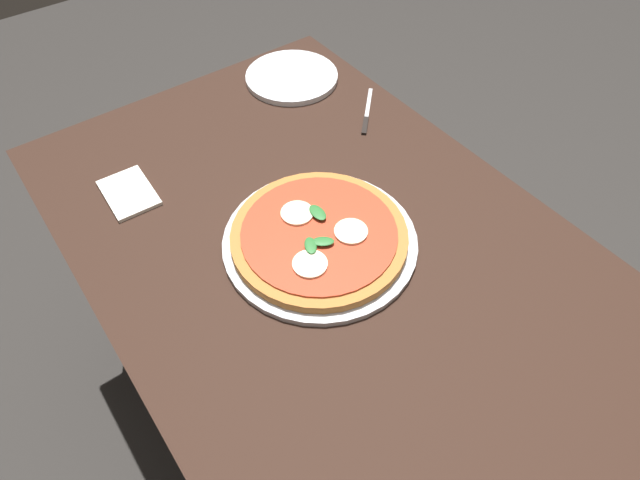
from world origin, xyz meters
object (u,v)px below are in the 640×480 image
at_px(serving_tray, 320,241).
at_px(knife, 366,116).
at_px(pizza, 319,236).
at_px(plate_white, 292,77).
at_px(napkin, 129,193).
at_px(dining_table, 361,314).

height_order(serving_tray, knife, serving_tray).
height_order(pizza, plate_white, pizza).
height_order(serving_tray, napkin, serving_tray).
bearing_deg(napkin, plate_white, -74.12).
xyz_separation_m(dining_table, knife, (0.36, -0.30, 0.11)).
bearing_deg(plate_white, serving_tray, 151.13).
xyz_separation_m(serving_tray, pizza, (0.00, 0.00, 0.02)).
height_order(plate_white, napkin, plate_white).
relative_size(dining_table, knife, 11.08).
bearing_deg(serving_tray, pizza, 71.20).
xyz_separation_m(pizza, plate_white, (0.47, -0.26, -0.02)).
distance_m(pizza, knife, 0.40).
bearing_deg(napkin, knife, -99.23).
distance_m(napkin, knife, 0.55).
bearing_deg(knife, napkin, 80.77).
relative_size(pizza, plate_white, 1.42).
bearing_deg(dining_table, napkin, 28.61).
height_order(dining_table, pizza, pizza).
bearing_deg(serving_tray, dining_table, -174.20).
xyz_separation_m(dining_table, napkin, (0.45, 0.24, 0.11)).
bearing_deg(plate_white, dining_table, 157.14).
bearing_deg(pizza, dining_table, -173.48).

